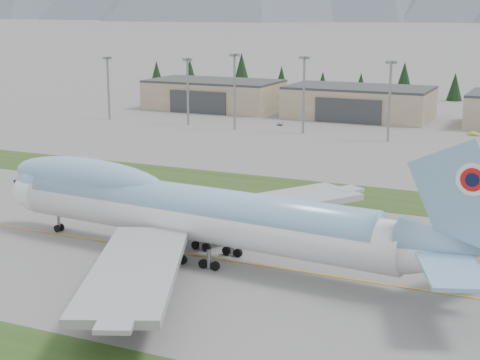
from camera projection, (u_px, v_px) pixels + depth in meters
The scene contains 11 objects.
ground at pixel (188, 254), 111.86m from camera, with size 7000.00×7000.00×0.00m, color slate.
grass_strip_near at pixel (17, 360), 78.18m from camera, with size 400.00×14.00×0.08m, color #264619.
grass_strip_far at pixel (291, 190), 151.74m from camera, with size 400.00×18.00×0.08m, color #264619.
taxiway_line_main at pixel (188, 254), 111.86m from camera, with size 400.00×0.40×0.02m, color gold.
boeing_747_freighter at pixel (193, 212), 108.89m from camera, with size 82.26×70.76×21.66m.
hangar_left at pixel (214, 95), 271.70m from camera, with size 48.00×26.60×10.80m.
hangar_center at pixel (359, 102), 249.52m from camera, with size 48.00×26.60×10.80m.
floodlight_masts at pixel (289, 81), 217.15m from camera, with size 145.87×6.82×23.17m.
service_vehicle_a at pixel (280, 125), 235.46m from camera, with size 1.58×3.91×1.33m, color silver.
service_vehicle_b at pixel (473, 135), 216.40m from camera, with size 1.25×3.57×1.18m, color #C0D535.
conifer_belt at pixel (443, 83), 297.43m from camera, with size 271.95×14.70×16.99m.
Camera 1 is at (51.32, -93.47, 36.54)m, focal length 55.00 mm.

